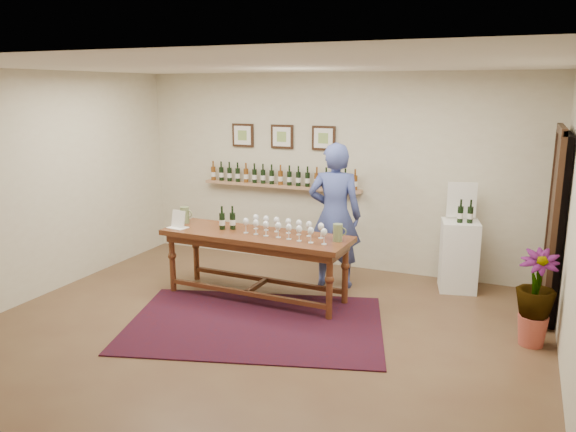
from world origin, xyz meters
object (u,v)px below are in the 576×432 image
at_px(potted_plant, 535,298).
at_px(tasting_table, 256,243).
at_px(display_pedestal, 459,256).
at_px(person, 335,216).

bearing_deg(potted_plant, tasting_table, 178.11).
relative_size(tasting_table, display_pedestal, 2.61).
bearing_deg(display_pedestal, potted_plant, -57.17).
distance_m(display_pedestal, potted_plant, 1.66).
bearing_deg(tasting_table, person, 49.41).
height_order(tasting_table, person, person).
bearing_deg(display_pedestal, person, -162.96).
relative_size(tasting_table, potted_plant, 2.74).
distance_m(display_pedestal, person, 1.69).
height_order(display_pedestal, person, person).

